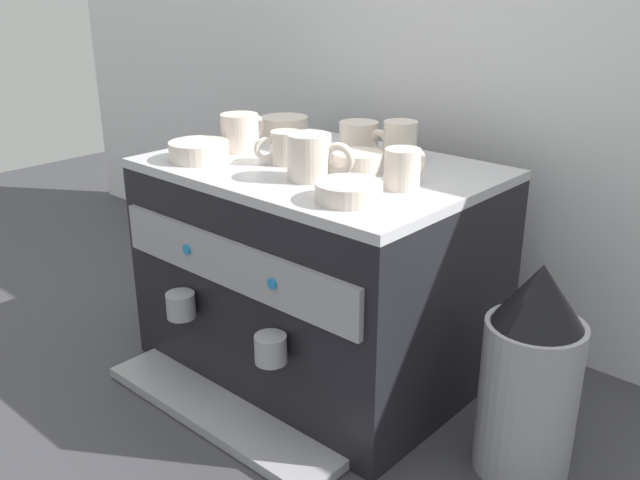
{
  "coord_description": "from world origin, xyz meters",
  "views": [
    {
      "loc": [
        0.88,
        -0.98,
        0.79
      ],
      "look_at": [
        0.0,
        0.0,
        0.28
      ],
      "focal_mm": 39.18,
      "sensor_mm": 36.0,
      "label": 1
    }
  ],
  "objects_px": {
    "ceramic_bowl_2": "(284,127)",
    "ceramic_cup_0": "(401,140)",
    "espresso_machine": "(319,269)",
    "ceramic_bowl_3": "(349,192)",
    "ceramic_cup_3": "(312,157)",
    "ceramic_cup_5": "(241,132)",
    "milk_pitcher": "(195,270)",
    "ceramic_bowl_0": "(358,162)",
    "ceramic_cup_1": "(404,168)",
    "ceramic_cup_2": "(361,138)",
    "ceramic_cup_4": "(284,148)",
    "ceramic_bowl_1": "(199,151)",
    "coffee_grinder": "(530,375)"
  },
  "relations": [
    {
      "from": "coffee_grinder",
      "to": "milk_pitcher",
      "type": "bearing_deg",
      "value": 177.5
    },
    {
      "from": "espresso_machine",
      "to": "ceramic_bowl_0",
      "type": "height_order",
      "value": "ceramic_bowl_0"
    },
    {
      "from": "espresso_machine",
      "to": "ceramic_bowl_3",
      "type": "bearing_deg",
      "value": -35.64
    },
    {
      "from": "ceramic_cup_5",
      "to": "ceramic_bowl_0",
      "type": "xyz_separation_m",
      "value": [
        0.28,
        0.03,
        -0.02
      ]
    },
    {
      "from": "ceramic_bowl_3",
      "to": "milk_pitcher",
      "type": "bearing_deg",
      "value": 166.3
    },
    {
      "from": "ceramic_cup_3",
      "to": "ceramic_cup_4",
      "type": "bearing_deg",
      "value": 158.23
    },
    {
      "from": "ceramic_cup_3",
      "to": "ceramic_cup_4",
      "type": "xyz_separation_m",
      "value": [
        -0.11,
        0.05,
        -0.01
      ]
    },
    {
      "from": "ceramic_bowl_2",
      "to": "coffee_grinder",
      "type": "height_order",
      "value": "ceramic_bowl_2"
    },
    {
      "from": "ceramic_cup_5",
      "to": "ceramic_bowl_3",
      "type": "xyz_separation_m",
      "value": [
        0.39,
        -0.12,
        -0.02
      ]
    },
    {
      "from": "ceramic_cup_2",
      "to": "ceramic_bowl_1",
      "type": "distance_m",
      "value": 0.33
    },
    {
      "from": "ceramic_cup_3",
      "to": "ceramic_bowl_2",
      "type": "bearing_deg",
      "value": 142.59
    },
    {
      "from": "ceramic_cup_0",
      "to": "ceramic_bowl_1",
      "type": "distance_m",
      "value": 0.4
    },
    {
      "from": "ceramic_cup_4",
      "to": "milk_pitcher",
      "type": "distance_m",
      "value": 0.55
    },
    {
      "from": "ceramic_bowl_2",
      "to": "ceramic_cup_0",
      "type": "bearing_deg",
      "value": 1.09
    },
    {
      "from": "ceramic_cup_0",
      "to": "ceramic_bowl_0",
      "type": "height_order",
      "value": "ceramic_cup_0"
    },
    {
      "from": "ceramic_cup_3",
      "to": "ceramic_cup_5",
      "type": "bearing_deg",
      "value": 166.19
    },
    {
      "from": "espresso_machine",
      "to": "ceramic_cup_1",
      "type": "height_order",
      "value": "ceramic_cup_1"
    },
    {
      "from": "ceramic_cup_4",
      "to": "ceramic_bowl_3",
      "type": "relative_size",
      "value": 0.78
    },
    {
      "from": "ceramic_bowl_0",
      "to": "ceramic_cup_0",
      "type": "bearing_deg",
      "value": 87.12
    },
    {
      "from": "espresso_machine",
      "to": "ceramic_bowl_3",
      "type": "distance_m",
      "value": 0.33
    },
    {
      "from": "ceramic_cup_0",
      "to": "ceramic_cup_2",
      "type": "height_order",
      "value": "ceramic_cup_0"
    },
    {
      "from": "ceramic_cup_0",
      "to": "ceramic_cup_4",
      "type": "bearing_deg",
      "value": -129.55
    },
    {
      "from": "ceramic_cup_0",
      "to": "ceramic_bowl_0",
      "type": "distance_m",
      "value": 0.13
    },
    {
      "from": "ceramic_bowl_2",
      "to": "coffee_grinder",
      "type": "relative_size",
      "value": 0.29
    },
    {
      "from": "ceramic_cup_0",
      "to": "coffee_grinder",
      "type": "bearing_deg",
      "value": -22.76
    },
    {
      "from": "coffee_grinder",
      "to": "ceramic_cup_1",
      "type": "bearing_deg",
      "value": 178.43
    },
    {
      "from": "ceramic_cup_3",
      "to": "ceramic_bowl_3",
      "type": "bearing_deg",
      "value": -21.86
    },
    {
      "from": "ceramic_cup_2",
      "to": "ceramic_cup_4",
      "type": "bearing_deg",
      "value": -111.3
    },
    {
      "from": "ceramic_cup_5",
      "to": "ceramic_bowl_0",
      "type": "distance_m",
      "value": 0.29
    },
    {
      "from": "ceramic_bowl_2",
      "to": "ceramic_bowl_0",
      "type": "bearing_deg",
      "value": -21.16
    },
    {
      "from": "espresso_machine",
      "to": "ceramic_cup_1",
      "type": "relative_size",
      "value": 6.57
    },
    {
      "from": "ceramic_cup_1",
      "to": "milk_pitcher",
      "type": "xyz_separation_m",
      "value": [
        -0.65,
        0.03,
        -0.39
      ]
    },
    {
      "from": "ceramic_bowl_0",
      "to": "coffee_grinder",
      "type": "height_order",
      "value": "ceramic_bowl_0"
    },
    {
      "from": "milk_pitcher",
      "to": "ceramic_cup_0",
      "type": "bearing_deg",
      "value": 13.08
    },
    {
      "from": "ceramic_cup_1",
      "to": "ceramic_bowl_1",
      "type": "bearing_deg",
      "value": -164.14
    },
    {
      "from": "ceramic_cup_0",
      "to": "ceramic_cup_2",
      "type": "distance_m",
      "value": 0.09
    },
    {
      "from": "ceramic_cup_3",
      "to": "ceramic_cup_5",
      "type": "xyz_separation_m",
      "value": [
        -0.26,
        0.06,
        -0.0
      ]
    },
    {
      "from": "ceramic_bowl_0",
      "to": "ceramic_bowl_2",
      "type": "xyz_separation_m",
      "value": [
        -0.31,
        0.12,
        0.0
      ]
    },
    {
      "from": "ceramic_cup_0",
      "to": "ceramic_bowl_2",
      "type": "height_order",
      "value": "ceramic_cup_0"
    },
    {
      "from": "ceramic_cup_3",
      "to": "ceramic_bowl_1",
      "type": "relative_size",
      "value": 1.0
    },
    {
      "from": "ceramic_cup_3",
      "to": "ceramic_bowl_2",
      "type": "height_order",
      "value": "ceramic_cup_3"
    },
    {
      "from": "ceramic_bowl_1",
      "to": "milk_pitcher",
      "type": "distance_m",
      "value": 0.47
    },
    {
      "from": "ceramic_cup_0",
      "to": "ceramic_cup_3",
      "type": "distance_m",
      "value": 0.23
    },
    {
      "from": "ceramic_bowl_3",
      "to": "ceramic_cup_3",
      "type": "bearing_deg",
      "value": 158.14
    },
    {
      "from": "ceramic_cup_1",
      "to": "ceramic_bowl_0",
      "type": "bearing_deg",
      "value": 166.85
    },
    {
      "from": "ceramic_bowl_1",
      "to": "ceramic_cup_3",
      "type": "bearing_deg",
      "value": 10.62
    },
    {
      "from": "ceramic_cup_3",
      "to": "milk_pitcher",
      "type": "distance_m",
      "value": 0.65
    },
    {
      "from": "ceramic_cup_2",
      "to": "ceramic_cup_4",
      "type": "height_order",
      "value": "ceramic_cup_2"
    },
    {
      "from": "coffee_grinder",
      "to": "ceramic_bowl_0",
      "type": "bearing_deg",
      "value": 174.72
    },
    {
      "from": "ceramic_cup_5",
      "to": "milk_pitcher",
      "type": "xyz_separation_m",
      "value": [
        -0.24,
        0.04,
        -0.4
      ]
    }
  ]
}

